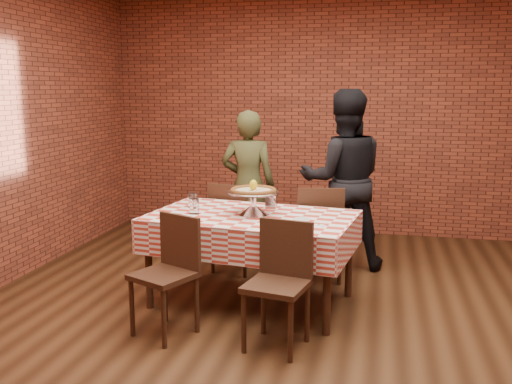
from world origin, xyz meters
The scene contains 19 objects.
ground centered at (0.00, 0.00, 0.00)m, with size 6.00×6.00×0.00m, color black.
back_wall centered at (0.00, 3.00, 1.45)m, with size 5.50×5.50×0.00m, color brown.
table centered at (-0.45, 0.46, 0.38)m, with size 1.64×0.99×0.75m, color #3B2115.
tablecloth centered at (-0.45, 0.46, 0.62)m, with size 1.68×1.02×0.28m, color #BB3829, non-canonical shape.
pizza_stand centered at (-0.43, 0.47, 0.85)m, with size 0.43×0.43×0.19m, color silver, non-canonical shape.
pizza centered at (-0.43, 0.47, 0.96)m, with size 0.38×0.38×0.03m, color beige.
lemon centered at (-0.43, 0.47, 1.01)m, with size 0.07×0.07×0.09m, color yellow.
water_glass_left centered at (-0.92, 0.40, 0.82)m, with size 0.08×0.08×0.13m, color white.
water_glass_right centered at (-1.01, 0.63, 0.82)m, with size 0.08×0.08×0.13m, color white.
side_plate centered at (-0.01, 0.35, 0.76)m, with size 0.14×0.14×0.01m, color white.
sweetener_packet_a centered at (0.10, 0.22, 0.76)m, with size 0.05×0.04×0.01m, color white.
sweetener_packet_b centered at (0.16, 0.21, 0.76)m, with size 0.05×0.04×0.01m, color white.
condiment_caddy centered at (-0.33, 0.74, 0.82)m, with size 0.09×0.07×0.13m, color silver.
chair_near_left centered at (-0.93, -0.29, 0.43)m, with size 0.39×0.39×0.87m, color #3B2115, non-canonical shape.
chair_near_right centered at (-0.09, -0.33, 0.44)m, with size 0.40×0.40×0.88m, color #3B2115, non-canonical shape.
chair_far_left centered at (-0.78, 1.26, 0.45)m, with size 0.41×0.41×0.89m, color #3B2115, non-canonical shape.
chair_far_right centered at (0.03, 1.20, 0.45)m, with size 0.42×0.42×0.90m, color #3B2115, non-canonical shape.
diner_olive centered at (-0.78, 1.74, 0.78)m, with size 0.57×0.37×1.57m, color #414323.
diner_black centered at (0.22, 1.62, 0.89)m, with size 0.86×0.67×1.78m, color black.
Camera 1 is at (0.57, -3.98, 1.80)m, focal length 39.77 mm.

